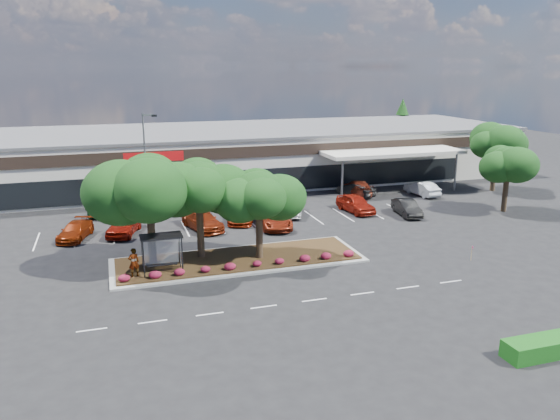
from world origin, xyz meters
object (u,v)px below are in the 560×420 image
object	(u,v)px
light_pole	(148,177)
car_1	(124,224)
car_0	(75,231)
survey_stake	(472,251)

from	to	relation	value
light_pole	car_1	world-z (taller)	light_pole
light_pole	car_0	distance (m)	7.44
light_pole	car_1	bearing A→B (deg)	-141.19
light_pole	car_0	world-z (taller)	light_pole
car_1	car_0	bearing A→B (deg)	-160.03
light_pole	survey_stake	world-z (taller)	light_pole
survey_stake	light_pole	bearing A→B (deg)	142.87
car_1	survey_stake	bearing A→B (deg)	-12.51
car_0	light_pole	bearing A→B (deg)	35.86
survey_stake	car_0	distance (m)	31.13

